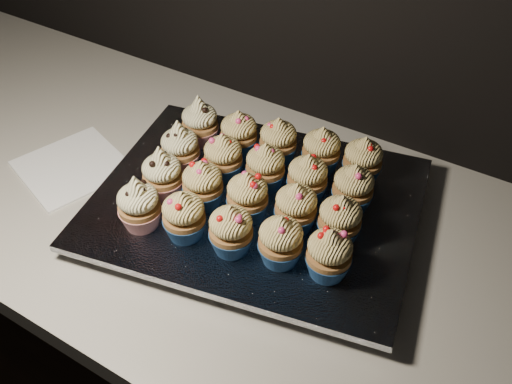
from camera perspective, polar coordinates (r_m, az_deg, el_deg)
worktop at (r=0.87m, az=8.85°, el=-7.44°), size 2.44×0.64×0.04m
napkin at (r=1.05m, az=-17.87°, el=2.44°), size 0.21×0.21×0.00m
baking_tray at (r=0.90m, az=0.00°, el=-1.82°), size 0.51×0.43×0.02m
foil_lining at (r=0.89m, az=0.00°, el=-1.04°), size 0.56×0.47×0.01m
cupcake_0 at (r=0.84m, az=-11.64°, el=-1.24°), size 0.06×0.06×0.10m
cupcake_1 at (r=0.82m, az=-7.22°, el=-2.38°), size 0.06×0.06×0.08m
cupcake_2 at (r=0.79m, az=-2.52°, el=-3.81°), size 0.06×0.06×0.08m
cupcake_3 at (r=0.78m, az=2.48°, el=-4.90°), size 0.06×0.06×0.08m
cupcake_4 at (r=0.77m, az=7.33°, el=-6.15°), size 0.06×0.06×0.08m
cupcake_5 at (r=0.88m, az=-9.35°, el=1.76°), size 0.06×0.06×0.10m
cupcake_6 at (r=0.86m, az=-5.35°, el=0.75°), size 0.06×0.06×0.08m
cupcake_7 at (r=0.84m, az=-0.86°, el=-0.44°), size 0.06×0.06×0.08m
cupcake_8 at (r=0.82m, az=4.02°, el=-1.55°), size 0.06×0.06×0.08m
cupcake_9 at (r=0.81m, az=8.38°, el=-2.76°), size 0.06×0.06×0.08m
cupcake_10 at (r=0.93m, az=-7.60°, el=4.41°), size 0.06×0.06×0.10m
cupcake_11 at (r=0.91m, az=-3.31°, el=3.49°), size 0.06×0.06×0.08m
cupcake_12 at (r=0.89m, az=0.95°, el=2.53°), size 0.06×0.06×0.08m
cupcake_13 at (r=0.87m, az=5.16°, el=1.41°), size 0.06×0.06×0.08m
cupcake_14 at (r=0.86m, az=9.68°, el=0.40°), size 0.06×0.06×0.08m
cupcake_15 at (r=0.98m, az=-5.64°, el=6.95°), size 0.06×0.06×0.10m
cupcake_16 at (r=0.96m, az=-1.73°, el=5.86°), size 0.06×0.06×0.08m
cupcake_17 at (r=0.94m, az=2.23°, el=5.12°), size 0.06×0.06×0.08m
cupcake_18 at (r=0.93m, az=6.55°, el=4.17°), size 0.06×0.06×0.08m
cupcake_19 at (r=0.92m, az=10.62°, el=3.12°), size 0.06×0.06×0.08m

